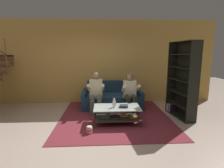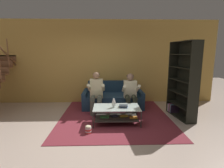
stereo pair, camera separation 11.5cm
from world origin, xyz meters
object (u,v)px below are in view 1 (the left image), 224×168
at_px(vase, 114,103).
at_px(coffee_table, 117,113).
at_px(bookshelf, 183,83).
at_px(person_seated_left, 96,91).
at_px(popcorn_tub, 89,130).
at_px(couch, 112,99).
at_px(book_stack, 124,106).
at_px(person_seated_right, 130,91).

bearing_deg(vase, coffee_table, 22.99).
distance_m(coffee_table, bookshelf, 2.03).
xyz_separation_m(person_seated_left, coffee_table, (0.56, -0.83, -0.38)).
distance_m(coffee_table, popcorn_tub, 0.89).
height_order(couch, coffee_table, couch).
xyz_separation_m(coffee_table, book_stack, (0.17, -0.02, 0.18)).
xyz_separation_m(coffee_table, popcorn_tub, (-0.67, -0.57, -0.19)).
bearing_deg(coffee_table, couch, 91.98).
relative_size(person_seated_left, vase, 5.31).
bearing_deg(bookshelf, vase, -166.70).
bearing_deg(person_seated_right, person_seated_left, 179.75).
bearing_deg(bookshelf, person_seated_left, 170.43).
bearing_deg(vase, book_stack, 2.05).
distance_m(coffee_table, vase, 0.27).
bearing_deg(popcorn_tub, book_stack, 33.00).
bearing_deg(couch, person_seated_right, -48.07).
distance_m(couch, bookshelf, 2.25).
xyz_separation_m(coffee_table, vase, (-0.07, -0.03, 0.26)).
bearing_deg(person_seated_right, popcorn_tub, -128.91).
relative_size(person_seated_right, coffee_table, 1.00).
xyz_separation_m(couch, coffee_table, (0.05, -1.40, 0.01)).
distance_m(vase, book_stack, 0.26).
bearing_deg(person_seated_left, person_seated_right, -0.25).
relative_size(coffee_table, popcorn_tub, 6.31).
bearing_deg(person_seated_left, bookshelf, -9.57).
height_order(couch, book_stack, couch).
xyz_separation_m(book_stack, popcorn_tub, (-0.84, -0.54, -0.36)).
height_order(coffee_table, vase, vase).
height_order(vase, bookshelf, bookshelf).
relative_size(couch, popcorn_tub, 10.45).
height_order(person_seated_left, vase, person_seated_left).
relative_size(couch, person_seated_right, 1.66).
distance_m(bookshelf, popcorn_tub, 2.85).
height_order(couch, bookshelf, bookshelf).
bearing_deg(couch, bookshelf, -26.94).
height_order(book_stack, bookshelf, bookshelf).
height_order(person_seated_left, popcorn_tub, person_seated_left).
bearing_deg(person_seated_right, coffee_table, -119.09).
bearing_deg(bookshelf, popcorn_tub, -158.55).
distance_m(person_seated_left, person_seated_right, 1.02).
height_order(person_seated_right, popcorn_tub, person_seated_right).
bearing_deg(book_stack, vase, -177.95).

